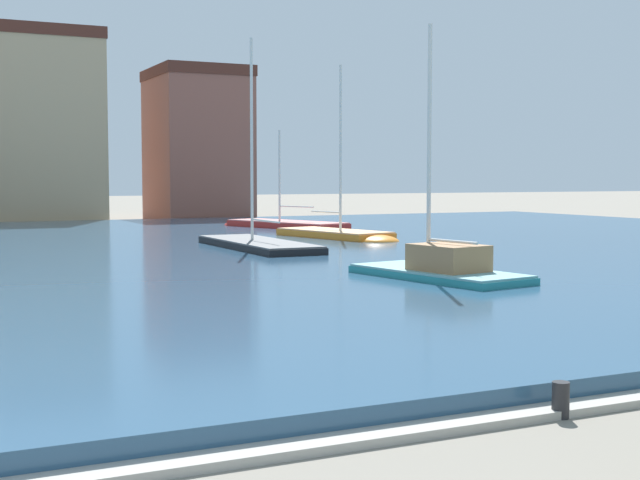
{
  "coord_description": "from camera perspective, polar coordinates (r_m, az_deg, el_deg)",
  "views": [
    {
      "loc": [
        -5.15,
        -2.01,
        3.29
      ],
      "look_at": [
        1.36,
        11.63,
        2.2
      ],
      "focal_mm": 49.42,
      "sensor_mm": 36.0,
      "label": 1
    }
  ],
  "objects": [
    {
      "name": "harbor_water",
      "position": [
        35.22,
        -16.99,
        -1.11
      ],
      "size": [
        83.0,
        50.12,
        0.39
      ],
      "primitive_type": "cube",
      "color": "#2D5170",
      "rests_on": "ground"
    },
    {
      "name": "quay_edge_coping",
      "position": [
        11.18,
        3.18,
        -12.66
      ],
      "size": [
        83.0,
        0.5,
        0.12
      ],
      "primitive_type": "cube",
      "color": "#ADA89E",
      "rests_on": "ground"
    },
    {
      "name": "sailboat_red",
      "position": [
        50.79,
        -2.79,
        0.84
      ],
      "size": [
        5.2,
        9.24,
        5.95
      ],
      "color": "red",
      "rests_on": "ground"
    },
    {
      "name": "sailboat_black",
      "position": [
        36.69,
        -4.53,
        -0.45
      ],
      "size": [
        2.42,
        9.45,
        8.94
      ],
      "color": "black",
      "rests_on": "ground"
    },
    {
      "name": "sailboat_orange",
      "position": [
        41.68,
        1.48,
        0.15
      ],
      "size": [
        3.77,
        7.52,
        8.53
      ],
      "color": "orange",
      "rests_on": "ground"
    },
    {
      "name": "sailboat_teal",
      "position": [
        25.68,
        7.06,
        -2.21
      ],
      "size": [
        3.14,
        6.71,
        7.63
      ],
      "color": "teal",
      "rests_on": "ground"
    },
    {
      "name": "mooring_bollard",
      "position": [
        12.62,
        15.31,
        -9.96
      ],
      "size": [
        0.24,
        0.24,
        0.5
      ],
      "primitive_type": "cylinder",
      "color": "#232326",
      "rests_on": "ground"
    },
    {
      "name": "townhouse_end_terrace",
      "position": [
        64.64,
        -17.39,
        6.97
      ],
      "size": [
        7.51,
        6.75,
        13.41
      ],
      "color": "tan",
      "rests_on": "ground"
    },
    {
      "name": "townhouse_wide_warehouse",
      "position": [
        67.09,
        -7.95,
        6.13
      ],
      "size": [
        6.62,
        8.02,
        11.35
      ],
      "color": "#8E5142",
      "rests_on": "ground"
    }
  ]
}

